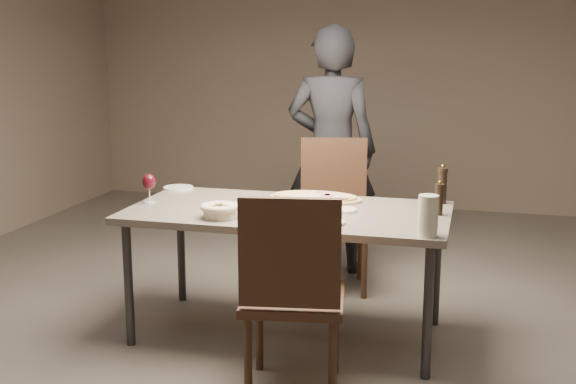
% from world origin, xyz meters
% --- Properties ---
extents(room, '(7.00, 7.00, 7.00)m').
position_xyz_m(room, '(0.00, 0.00, 1.40)').
color(room, '#615B54').
rests_on(room, ground).
extents(dining_table, '(1.80, 0.90, 0.75)m').
position_xyz_m(dining_table, '(0.00, 0.00, 0.69)').
color(dining_table, slate).
rests_on(dining_table, ground).
extents(zucchini_pizza, '(0.53, 0.29, 0.05)m').
position_xyz_m(zucchini_pizza, '(0.11, -0.26, 0.77)').
color(zucchini_pizza, tan).
rests_on(zucchini_pizza, dining_table).
extents(ham_pizza, '(0.56, 0.31, 0.04)m').
position_xyz_m(ham_pizza, '(0.10, 0.28, 0.77)').
color(ham_pizza, tan).
rests_on(ham_pizza, dining_table).
extents(bread_basket, '(0.21, 0.21, 0.07)m').
position_xyz_m(bread_basket, '(-0.31, -0.28, 0.79)').
color(bread_basket, beige).
rests_on(bread_basket, dining_table).
extents(oil_dish, '(0.14, 0.14, 0.02)m').
position_xyz_m(oil_dish, '(0.32, 0.03, 0.76)').
color(oil_dish, white).
rests_on(oil_dish, dining_table).
extents(pepper_mill_left, '(0.06, 0.06, 0.23)m').
position_xyz_m(pepper_mill_left, '(0.83, 0.38, 0.86)').
color(pepper_mill_left, black).
rests_on(pepper_mill_left, dining_table).
extents(pepper_mill_right, '(0.05, 0.05, 0.19)m').
position_xyz_m(pepper_mill_right, '(0.83, 0.08, 0.84)').
color(pepper_mill_right, black).
rests_on(pepper_mill_right, dining_table).
extents(carafe, '(0.10, 0.10, 0.20)m').
position_xyz_m(carafe, '(0.80, -0.38, 0.85)').
color(carafe, silver).
rests_on(carafe, dining_table).
extents(wine_glass, '(0.08, 0.08, 0.17)m').
position_xyz_m(wine_glass, '(-0.83, -0.04, 0.87)').
color(wine_glass, silver).
rests_on(wine_glass, dining_table).
extents(side_plate, '(0.19, 0.19, 0.01)m').
position_xyz_m(side_plate, '(-0.83, 0.38, 0.76)').
color(side_plate, white).
rests_on(side_plate, dining_table).
extents(chair_near, '(0.55, 0.55, 1.01)m').
position_xyz_m(chair_near, '(0.22, -0.74, 0.57)').
color(chair_near, '#40281B').
rests_on(chair_near, ground).
extents(chair_far, '(0.58, 0.58, 1.02)m').
position_xyz_m(chair_far, '(0.08, 0.95, 0.57)').
color(chair_far, '#40281B').
rests_on(chair_far, ground).
extents(diner, '(0.67, 0.45, 1.80)m').
position_xyz_m(diner, '(-0.01, 1.28, 0.90)').
color(diner, black).
rests_on(diner, ground).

